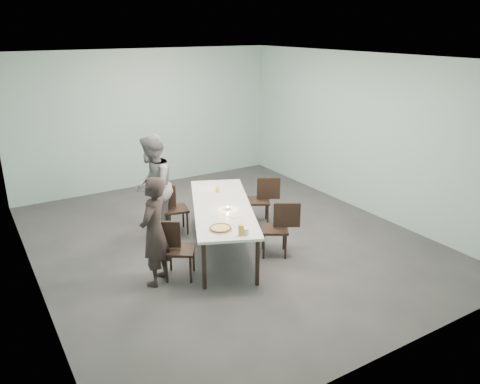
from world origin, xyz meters
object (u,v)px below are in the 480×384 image
diner_far (153,187)px  amber_tumbler (218,190)px  pizza (220,228)px  chair_near_left (174,245)px  table (222,209)px  chair_near_right (280,225)px  side_plate (235,216)px  chair_far_right (262,197)px  water_tumbler (246,231)px  chair_far_left (170,206)px  tealight (228,208)px  beer_glass (241,230)px  diner_near (154,231)px

diner_far → amber_tumbler: bearing=99.3°
pizza → amber_tumbler: amber_tumbler is taller
diner_far → chair_near_left: bearing=22.9°
table → chair_near_right: (0.67, -0.65, -0.19)m
side_plate → diner_far: bearing=114.0°
chair_far_right → table: bearing=54.9°
water_tumbler → amber_tumbler: water_tumbler is taller
amber_tumbler → chair_far_left: bearing=151.1°
water_tumbler → tealight: size_ratio=1.61×
diner_far → pizza: diner_far is taller
chair_near_right → beer_glass: bearing=56.5°
diner_near → amber_tumbler: 1.89m
chair_near_left → beer_glass: (0.72, -0.66, 0.32)m
chair_far_left → side_plate: 1.57m
chair_near_left → chair_near_right: 1.72m
beer_glass → chair_far_left: bearing=94.0°
chair_far_right → side_plate: size_ratio=4.83×
chair_far_right → beer_glass: 2.23m
diner_far → pizza: bearing=42.2°
side_plate → diner_near: bearing=178.5°
chair_far_left → chair_near_right: same height
diner_far → amber_tumbler: (0.99, -0.46, -0.10)m
water_tumbler → amber_tumbler: 1.81m
chair_near_right → diner_far: 2.25m
chair_near_left → diner_far: (0.30, 1.52, 0.39)m
amber_tumbler → water_tumbler: bearing=-106.3°
chair_far_left → water_tumbler: (0.21, -2.13, 0.29)m
table → beer_glass: (-0.32, -1.11, 0.13)m
chair_near_right → beer_glass: 1.14m
diner_near → amber_tumbler: (1.57, 1.06, 0.01)m
chair_near_left → diner_near: diner_near is taller
chair_far_right → diner_near: (-2.46, -0.99, 0.28)m
amber_tumbler → chair_near_left: bearing=-140.7°
chair_near_left → beer_glass: beer_glass is taller
table → chair_far_right: 1.27m
beer_glass → water_tumbler: bearing=-15.7°
chair_far_left → water_tumbler: chair_far_left is taller
chair_near_right → beer_glass: (-0.99, -0.46, 0.32)m
chair_far_right → water_tumbler: chair_far_right is taller
chair_far_left → tealight: (0.46, -1.20, 0.27)m
chair_near_right → amber_tumbler: size_ratio=10.88×
chair_near_left → pizza: chair_near_left is taller
pizza → tealight: 0.76m
chair_near_right → tealight: (-0.68, 0.45, 0.27)m
side_plate → amber_tumbler: amber_tumbler is taller
table → chair_far_right: bearing=25.4°
chair_near_right → chair_far_right: same height
chair_near_right → water_tumbler: bearing=59.0°
chair_far_left → pizza: (-0.00, -1.81, 0.27)m
amber_tumbler → side_plate: bearing=-105.5°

